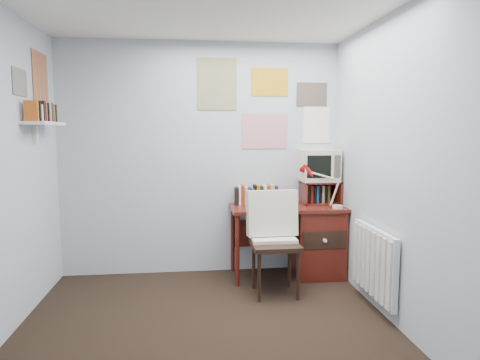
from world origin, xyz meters
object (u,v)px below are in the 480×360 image
(desk_lamp, at_px, (338,189))
(wall_shelf, at_px, (44,123))
(desk_chair, at_px, (275,245))
(desk, at_px, (312,238))
(crt_tv, at_px, (318,164))
(tv_riser, at_px, (320,192))
(radiator, at_px, (374,262))

(desk_lamp, relative_size, wall_shelf, 0.66)
(desk_chair, height_order, wall_shelf, wall_shelf)
(desk_lamp, height_order, wall_shelf, wall_shelf)
(desk, height_order, desk_lamp, desk_lamp)
(desk_lamp, xyz_separation_m, crt_tv, (-0.12, 0.30, 0.23))
(desk, xyz_separation_m, desk_chair, (-0.50, -0.50, 0.07))
(desk, distance_m, desk_lamp, 0.62)
(desk, bearing_deg, desk_lamp, -38.10)
(desk_lamp, height_order, tv_riser, desk_lamp)
(desk_lamp, xyz_separation_m, wall_shelf, (-2.79, -0.21, 0.66))
(radiator, bearing_deg, desk_chair, 151.14)
(desk, distance_m, tv_riser, 0.51)
(desk_chair, bearing_deg, tv_riser, 44.37)
(tv_riser, bearing_deg, radiator, -80.72)
(desk_chair, bearing_deg, crt_tv, 46.23)
(crt_tv, xyz_separation_m, radiator, (0.19, -1.06, -0.78))
(crt_tv, bearing_deg, desk_lamp, -68.02)
(radiator, bearing_deg, wall_shelf, 169.11)
(desk_chair, xyz_separation_m, tv_riser, (0.62, 0.61, 0.41))
(tv_riser, xyz_separation_m, crt_tv, (-0.02, 0.02, 0.31))
(crt_tv, relative_size, wall_shelf, 0.63)
(desk_chair, bearing_deg, desk_lamp, 24.21)
(desk_lamp, relative_size, crt_tv, 1.03)
(tv_riser, distance_m, wall_shelf, 2.83)
(desk, distance_m, wall_shelf, 2.87)
(tv_riser, distance_m, crt_tv, 0.31)
(desk, height_order, desk_chair, desk_chair)
(desk_lamp, distance_m, radiator, 0.94)
(desk_chair, bearing_deg, radiator, -28.95)
(desk_chair, relative_size, tv_riser, 2.39)
(tv_riser, relative_size, wall_shelf, 0.65)
(desk_lamp, xyz_separation_m, tv_riser, (-0.10, 0.28, -0.08))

